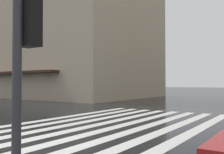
% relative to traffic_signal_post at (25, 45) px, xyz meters
% --- Properties ---
extents(ground_plane, '(220.00, 220.00, 0.00)m').
position_rel_traffic_signal_post_xyz_m(ground_plane, '(3.41, 3.15, -2.33)').
color(ground_plane, black).
extents(zebra_crossing, '(13.00, 7.50, 0.01)m').
position_rel_traffic_signal_post_xyz_m(zebra_crossing, '(7.41, 3.56, -2.33)').
color(zebra_crossing, silver).
rests_on(zebra_crossing, ground_plane).
extents(haussmann_block_mid, '(17.97, 27.80, 22.49)m').
position_rel_traffic_signal_post_xyz_m(haussmann_block_mid, '(24.29, 25.28, 8.68)').
color(haussmann_block_mid, tan).
rests_on(haussmann_block_mid, ground_plane).
extents(traffic_signal_post, '(0.44, 0.30, 3.02)m').
position_rel_traffic_signal_post_xyz_m(traffic_signal_post, '(0.00, 0.00, 0.00)').
color(traffic_signal_post, '#333338').
rests_on(traffic_signal_post, sidewalk_pavement).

